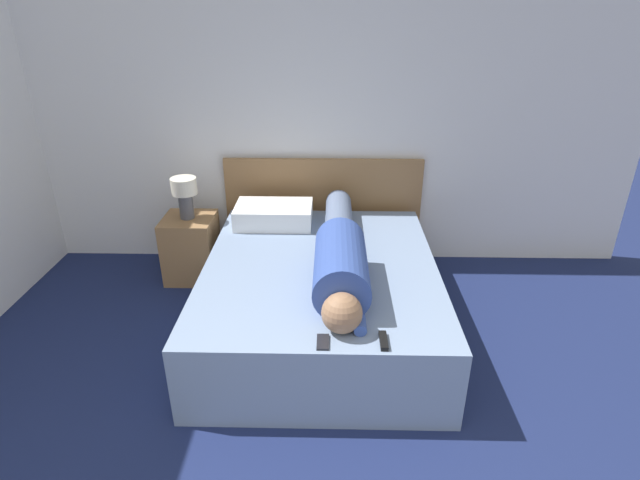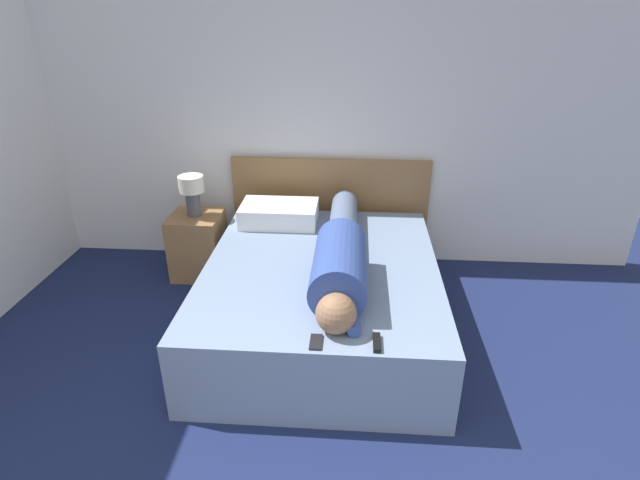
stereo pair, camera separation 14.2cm
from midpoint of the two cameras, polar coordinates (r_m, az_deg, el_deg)
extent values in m
cube|color=white|center=(4.23, -3.05, 14.26)|extent=(5.64, 0.06, 2.60)
cube|color=#7589A8|center=(3.53, -1.10, -6.44)|extent=(1.58, 1.93, 0.51)
cube|color=olive|center=(4.40, -0.56, 3.38)|extent=(1.70, 0.04, 0.94)
cube|color=olive|center=(4.32, -15.40, -0.85)|extent=(0.41, 0.42, 0.54)
cylinder|color=#4C4C51|center=(4.18, -15.99, 3.76)|extent=(0.11, 0.11, 0.21)
cylinder|color=beige|center=(4.12, -16.27, 5.94)|extent=(0.20, 0.20, 0.13)
sphere|color=#936B4C|center=(2.69, 0.99, -8.36)|extent=(0.22, 0.22, 0.22)
cylinder|color=#334C99|center=(3.03, 1.06, -2.97)|extent=(0.33, 0.73, 0.33)
cylinder|color=slate|center=(3.78, 1.12, 2.02)|extent=(0.21, 0.87, 0.21)
cylinder|color=#334C99|center=(2.77, 3.05, -9.12)|extent=(0.07, 0.22, 0.07)
cube|color=white|center=(4.01, -6.31, 2.91)|extent=(0.61, 0.39, 0.16)
cube|color=black|center=(2.67, 5.73, -11.41)|extent=(0.04, 0.15, 0.02)
cube|color=black|center=(2.66, -1.23, -11.60)|extent=(0.06, 0.13, 0.01)
camera|label=1|loc=(0.07, -91.29, -0.61)|focal=28.00mm
camera|label=2|loc=(0.07, 88.71, 0.61)|focal=28.00mm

